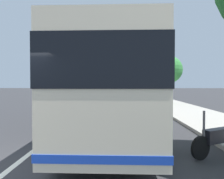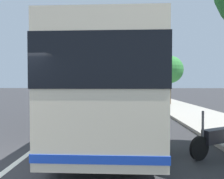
{
  "view_description": "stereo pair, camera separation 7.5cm",
  "coord_description": "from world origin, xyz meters",
  "px_view_note": "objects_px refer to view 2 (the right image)",
  "views": [
    {
      "loc": [
        -4.38,
        -2.47,
        1.93
      ],
      "look_at": [
        5.69,
        -2.17,
        1.69
      ],
      "focal_mm": 32.16,
      "sensor_mm": 36.0,
      "label": 1
    },
    {
      "loc": [
        -4.38,
        -2.55,
        1.93
      ],
      "look_at": [
        5.69,
        -2.17,
        1.69
      ],
      "focal_mm": 32.16,
      "sensor_mm": 36.0,
      "label": 2
    }
  ],
  "objects_px": {
    "motorcycle_far_end": "(220,138)",
    "roadside_tree_mid_block": "(169,70)",
    "coach_bus": "(113,85)",
    "car_ahead_same_lane": "(94,91)",
    "car_far_distant": "(120,91)",
    "car_oncoming": "(120,93)"
  },
  "relations": [
    {
      "from": "car_oncoming",
      "to": "car_far_distant",
      "type": "relative_size",
      "value": 1.04
    },
    {
      "from": "motorcycle_far_end",
      "to": "car_far_distant",
      "type": "bearing_deg",
      "value": -113.36
    },
    {
      "from": "motorcycle_far_end",
      "to": "car_far_distant",
      "type": "height_order",
      "value": "car_far_distant"
    },
    {
      "from": "motorcycle_far_end",
      "to": "car_oncoming",
      "type": "height_order",
      "value": "car_oncoming"
    },
    {
      "from": "coach_bus",
      "to": "motorcycle_far_end",
      "type": "distance_m",
      "value": 5.32
    },
    {
      "from": "motorcycle_far_end",
      "to": "car_ahead_same_lane",
      "type": "height_order",
      "value": "car_ahead_same_lane"
    },
    {
      "from": "coach_bus",
      "to": "motorcycle_far_end",
      "type": "height_order",
      "value": "coach_bus"
    },
    {
      "from": "car_far_distant",
      "to": "car_ahead_same_lane",
      "type": "bearing_deg",
      "value": 64.82
    },
    {
      "from": "coach_bus",
      "to": "car_oncoming",
      "type": "xyz_separation_m",
      "value": [
        21.1,
        -0.47,
        -1.21
      ]
    },
    {
      "from": "car_ahead_same_lane",
      "to": "motorcycle_far_end",
      "type": "bearing_deg",
      "value": 12.81
    },
    {
      "from": "coach_bus",
      "to": "car_ahead_same_lane",
      "type": "height_order",
      "value": "coach_bus"
    },
    {
      "from": "car_far_distant",
      "to": "car_oncoming",
      "type": "bearing_deg",
      "value": -178.66
    },
    {
      "from": "motorcycle_far_end",
      "to": "roadside_tree_mid_block",
      "type": "relative_size",
      "value": 0.43
    },
    {
      "from": "coach_bus",
      "to": "motorcycle_far_end",
      "type": "xyz_separation_m",
      "value": [
        -4.11,
        -3.06,
        -1.44
      ]
    },
    {
      "from": "car_ahead_same_lane",
      "to": "roadside_tree_mid_block",
      "type": "xyz_separation_m",
      "value": [
        -23.29,
        -10.07,
        2.64
      ]
    },
    {
      "from": "car_oncoming",
      "to": "car_far_distant",
      "type": "xyz_separation_m",
      "value": [
        8.62,
        -0.03,
        -0.03
      ]
    },
    {
      "from": "roadside_tree_mid_block",
      "to": "car_oncoming",
      "type": "bearing_deg",
      "value": 20.78
    },
    {
      "from": "motorcycle_far_end",
      "to": "car_far_distant",
      "type": "distance_m",
      "value": 33.92
    },
    {
      "from": "car_ahead_same_lane",
      "to": "car_far_distant",
      "type": "distance_m",
      "value": 6.27
    },
    {
      "from": "car_ahead_same_lane",
      "to": "coach_bus",
      "type": "bearing_deg",
      "value": 9.18
    },
    {
      "from": "coach_bus",
      "to": "motorcycle_far_end",
      "type": "bearing_deg",
      "value": -142.99
    },
    {
      "from": "car_oncoming",
      "to": "roadside_tree_mid_block",
      "type": "xyz_separation_m",
      "value": [
        -11.85,
        -4.5,
        2.61
      ]
    }
  ]
}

